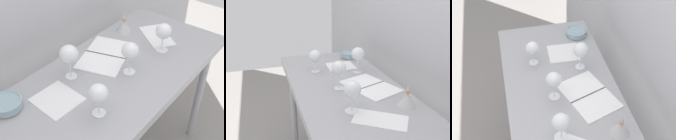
% 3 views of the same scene
% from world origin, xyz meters
% --- Properties ---
extents(back_wall, '(3.80, 0.04, 2.60)m').
position_xyz_m(back_wall, '(0.00, 0.49, 1.30)').
color(back_wall, '#B7B7BC').
rests_on(back_wall, ground_plane).
extents(steel_counter, '(1.40, 0.65, 0.90)m').
position_xyz_m(steel_counter, '(0.00, -0.01, 0.79)').
color(steel_counter, '#9D9DA2').
rests_on(steel_counter, ground_plane).
extents(wine_glass_near_left, '(0.08, 0.08, 0.16)m').
position_xyz_m(wine_glass_near_left, '(-0.29, -0.13, 1.01)').
color(wine_glass_near_left, white).
rests_on(wine_glass_near_left, steel_counter).
extents(wine_glass_near_right, '(0.09, 0.09, 0.17)m').
position_xyz_m(wine_glass_near_right, '(0.32, -0.09, 1.02)').
color(wine_glass_near_right, white).
rests_on(wine_glass_near_right, steel_counter).
extents(wine_glass_far_left, '(0.09, 0.09, 0.19)m').
position_xyz_m(wine_glass_far_left, '(-0.18, 0.15, 1.03)').
color(wine_glass_far_left, white).
rests_on(wine_glass_far_left, steel_counter).
extents(wine_glass_near_center, '(0.09, 0.09, 0.18)m').
position_xyz_m(wine_glass_near_center, '(0.04, -0.06, 1.03)').
color(wine_glass_near_center, white).
rests_on(wine_glass_near_center, steel_counter).
extents(open_notebook, '(0.40, 0.34, 0.01)m').
position_xyz_m(open_notebook, '(0.07, 0.13, 0.90)').
color(open_notebook, white).
rests_on(open_notebook, steel_counter).
extents(tasting_sheet_lower, '(0.20, 0.21, 0.00)m').
position_xyz_m(tasting_sheet_lower, '(-0.34, 0.08, 0.90)').
color(tasting_sheet_lower, white).
rests_on(tasting_sheet_lower, steel_counter).
extents(tasting_bowl, '(0.14, 0.14, 0.05)m').
position_xyz_m(tasting_bowl, '(-0.52, 0.21, 0.93)').
color(tasting_bowl, '#DBCC66').
rests_on(tasting_bowl, steel_counter).
extents(decanter_funnel, '(0.10, 0.10, 0.13)m').
position_xyz_m(decanter_funnel, '(0.36, 0.21, 0.94)').
color(decanter_funnel, '#BABABA').
rests_on(decanter_funnel, steel_counter).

